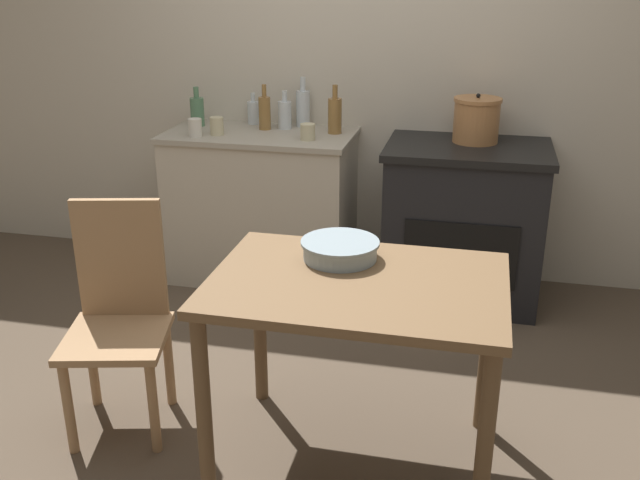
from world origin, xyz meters
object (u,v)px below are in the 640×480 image
(flour_sack, at_px, (435,305))
(bottle_center_right, at_px, (285,114))
(chair, at_px, (119,313))
(bottle_center_left, at_px, (303,107))
(stock_pot, at_px, (476,120))
(stove, at_px, (463,223))
(bottle_far_left, at_px, (335,115))
(bottle_center, at_px, (265,112))
(bottle_mid_left, at_px, (197,111))
(cup_right, at_px, (308,132))
(work_table, at_px, (357,308))
(cup_mid_right, at_px, (195,128))
(bottle_left, at_px, (253,112))
(mixing_bowl_large, at_px, (340,249))
(cup_far_right, at_px, (217,126))

(flour_sack, bearing_deg, bottle_center_right, 146.47)
(chair, bearing_deg, bottle_center_left, 65.65)
(stock_pot, distance_m, bottle_center_right, 1.11)
(stove, distance_m, chair, 2.02)
(bottle_far_left, bearing_deg, bottle_center, 178.61)
(chair, xyz_separation_m, bottle_center_left, (0.33, 1.77, 0.52))
(chair, distance_m, bottle_center_left, 1.88)
(bottle_mid_left, height_order, cup_right, bottle_mid_left)
(work_table, relative_size, cup_mid_right, 10.50)
(bottle_center_right, xyz_separation_m, cup_right, (0.20, -0.25, -0.04))
(work_table, relative_size, bottle_mid_left, 4.53)
(bottle_far_left, bearing_deg, bottle_center_left, 147.65)
(chair, bearing_deg, cup_right, 59.09)
(work_table, xyz_separation_m, bottle_left, (-0.98, 1.84, 0.32))
(bottle_center, bearing_deg, stove, -5.32)
(mixing_bowl_large, xyz_separation_m, cup_right, (-0.45, 1.33, 0.13))
(bottle_center, xyz_separation_m, cup_right, (0.31, -0.21, -0.06))
(bottle_center_left, distance_m, cup_right, 0.36)
(stove, xyz_separation_m, mixing_bowl_large, (-0.43, -1.42, 0.36))
(stove, relative_size, flour_sack, 2.87)
(cup_right, bearing_deg, chair, -107.08)
(bottle_left, bearing_deg, bottle_far_left, -14.89)
(bottle_center_left, height_order, cup_far_right, bottle_center_left)
(chair, relative_size, bottle_far_left, 3.40)
(flour_sack, height_order, cup_far_right, cup_far_right)
(bottle_left, bearing_deg, mixing_bowl_large, -62.25)
(stove, xyz_separation_m, cup_far_right, (-1.41, -0.09, 0.50))
(cup_mid_right, bearing_deg, chair, -81.71)
(bottle_center, bearing_deg, cup_far_right, -138.33)
(stove, relative_size, mixing_bowl_large, 2.99)
(bottle_center_right, bearing_deg, stock_pot, -3.33)
(work_table, xyz_separation_m, bottle_mid_left, (-1.29, 1.71, 0.33))
(bottle_center_right, height_order, cup_right, bottle_center_right)
(chair, relative_size, bottle_left, 5.03)
(work_table, xyz_separation_m, stock_pot, (0.35, 1.69, 0.36))
(bottle_center_left, bearing_deg, flour_sack, -39.60)
(bottle_mid_left, bearing_deg, bottle_center_right, 4.46)
(cup_mid_right, distance_m, cup_right, 0.64)
(stock_pot, height_order, cup_far_right, stock_pot)
(flour_sack, height_order, bottle_left, bottle_left)
(bottle_mid_left, bearing_deg, mixing_bowl_large, -52.32)
(cup_right, bearing_deg, stock_pot, 11.60)
(bottle_far_left, xyz_separation_m, bottle_mid_left, (-0.85, 0.01, -0.02))
(bottle_center, distance_m, cup_mid_right, 0.43)
(flour_sack, relative_size, stock_pot, 1.17)
(stock_pot, xyz_separation_m, bottle_center, (-1.22, 0.02, -0.01))
(bottle_far_left, distance_m, bottle_center_left, 0.26)
(stock_pot, xyz_separation_m, bottle_center_right, (-1.11, 0.06, -0.03))
(mixing_bowl_large, xyz_separation_m, bottle_center_left, (-0.56, 1.66, 0.20))
(stock_pot, height_order, bottle_left, stock_pot)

